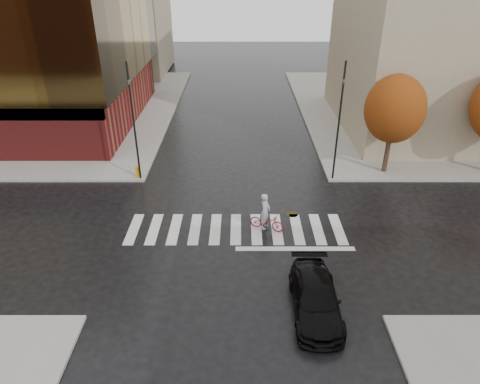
{
  "coord_description": "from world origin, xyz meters",
  "views": [
    {
      "loc": [
        0.22,
        -18.75,
        12.79
      ],
      "look_at": [
        0.22,
        1.0,
        2.0
      ],
      "focal_mm": 32.0,
      "sensor_mm": 36.0,
      "label": 1
    }
  ],
  "objects_px": {
    "cyclist": "(266,218)",
    "traffic_light_nw": "(133,115)",
    "fire_hydrant": "(138,171)",
    "traffic_light_ne": "(340,115)",
    "sedan": "(315,298)"
  },
  "relations": [
    {
      "from": "cyclist",
      "to": "traffic_light_nw",
      "type": "xyz_separation_m",
      "value": [
        -7.91,
        5.82,
        3.7
      ]
    },
    {
      "from": "traffic_light_ne",
      "to": "cyclist",
      "type": "bearing_deg",
      "value": 61.68
    },
    {
      "from": "traffic_light_nw",
      "to": "fire_hydrant",
      "type": "xyz_separation_m",
      "value": [
        -0.2,
        0.2,
        -3.84
      ]
    },
    {
      "from": "traffic_light_ne",
      "to": "sedan",
      "type": "bearing_deg",
      "value": 86.27
    },
    {
      "from": "traffic_light_ne",
      "to": "traffic_light_nw",
      "type": "bearing_deg",
      "value": 10.51
    },
    {
      "from": "cyclist",
      "to": "traffic_light_nw",
      "type": "bearing_deg",
      "value": 76.24
    },
    {
      "from": "cyclist",
      "to": "traffic_light_nw",
      "type": "height_order",
      "value": "traffic_light_nw"
    },
    {
      "from": "sedan",
      "to": "fire_hydrant",
      "type": "relative_size",
      "value": 5.71
    },
    {
      "from": "sedan",
      "to": "traffic_light_ne",
      "type": "distance_m",
      "value": 12.81
    },
    {
      "from": "traffic_light_nw",
      "to": "cyclist",
      "type": "bearing_deg",
      "value": 55.1
    },
    {
      "from": "fire_hydrant",
      "to": "cyclist",
      "type": "bearing_deg",
      "value": -36.6
    },
    {
      "from": "fire_hydrant",
      "to": "traffic_light_ne",
      "type": "bearing_deg",
      "value": -0.9
    },
    {
      "from": "traffic_light_nw",
      "to": "traffic_light_ne",
      "type": "bearing_deg",
      "value": 91.46
    },
    {
      "from": "sedan",
      "to": "traffic_light_ne",
      "type": "relative_size",
      "value": 0.62
    },
    {
      "from": "cyclist",
      "to": "traffic_light_nw",
      "type": "relative_size",
      "value": 0.29
    }
  ]
}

